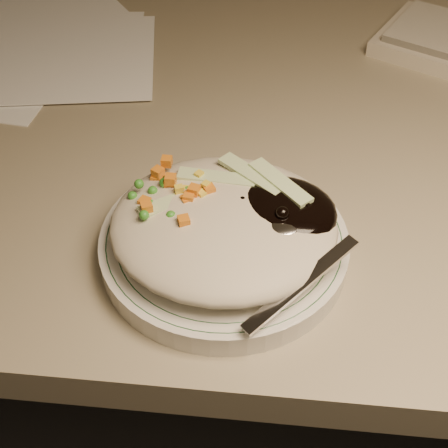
{
  "coord_description": "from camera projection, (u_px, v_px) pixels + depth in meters",
  "views": [
    {
      "loc": [
        -0.04,
        0.79,
        1.15
      ],
      "look_at": [
        -0.08,
        1.17,
        0.78
      ],
      "focal_mm": 50.0,
      "sensor_mm": 36.0,
      "label": 1
    }
  ],
  "objects": [
    {
      "name": "desk",
      "position": [
        299.0,
        243.0,
        0.84
      ],
      "size": [
        1.4,
        0.7,
        0.74
      ],
      "color": "gray",
      "rests_on": "ground"
    },
    {
      "name": "plate",
      "position": [
        224.0,
        245.0,
        0.55
      ],
      "size": [
        0.22,
        0.22,
        0.02
      ],
      "primitive_type": "cylinder",
      "color": "silver",
      "rests_on": "desk"
    },
    {
      "name": "papers",
      "position": [
        7.0,
        49.0,
        0.81
      ],
      "size": [
        0.43,
        0.4,
        0.0
      ],
      "color": "white",
      "rests_on": "desk"
    },
    {
      "name": "plate_rim",
      "position": [
        224.0,
        237.0,
        0.54
      ],
      "size": [
        0.21,
        0.21,
        0.0
      ],
      "color": "#144723",
      "rests_on": "plate"
    },
    {
      "name": "meal",
      "position": [
        229.0,
        220.0,
        0.52
      ],
      "size": [
        0.21,
        0.19,
        0.05
      ],
      "color": "#B1A98F",
      "rests_on": "plate"
    }
  ]
}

